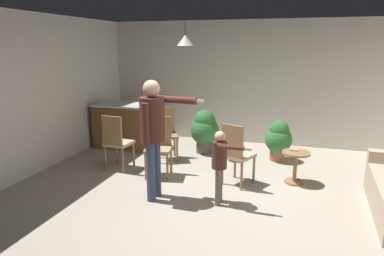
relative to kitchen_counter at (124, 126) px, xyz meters
name	(u,v)px	position (x,y,z in m)	size (l,w,h in m)	color
ground	(212,199)	(2.45, -1.97, -0.48)	(7.68, 7.68, 0.00)	#9E9384
wall_back	(247,83)	(2.45, 1.23, 0.87)	(6.40, 0.10, 2.70)	beige
wall_left	(21,97)	(-0.75, -1.97, 0.87)	(0.10, 6.40, 2.70)	beige
kitchen_counter	(124,126)	(0.00, 0.00, 0.00)	(1.26, 0.66, 0.95)	brown
side_table_by_couch	(295,164)	(3.57, -1.00, -0.15)	(0.44, 0.44, 0.52)	olive
person_adult	(153,127)	(1.65, -2.18, 0.58)	(0.85, 0.50, 1.71)	#384260
person_child	(220,160)	(2.58, -2.09, 0.17)	(0.55, 0.31, 1.05)	#60564C
dining_chair_by_counter	(166,131)	(1.15, -0.46, 0.07)	(0.57, 0.57, 1.00)	olive
dining_chair_near_wall	(159,144)	(1.36, -1.30, 0.07)	(0.49, 0.49, 1.00)	olive
dining_chair_centre_back	(116,140)	(0.56, -1.31, 0.07)	(0.45, 0.45, 1.00)	olive
dining_chair_spare	(236,152)	(2.67, -1.37, 0.07)	(0.55, 0.55, 1.00)	olive
potted_plant_corner	(205,129)	(1.77, 0.13, 0.01)	(0.58, 0.58, 0.89)	#4C4742
potted_plant_by_wall	(279,139)	(3.24, 0.07, -0.04)	(0.51, 0.51, 0.79)	brown
spare_remote_on_table	(294,150)	(3.53, -0.97, 0.06)	(0.04, 0.13, 0.04)	white
ceiling_light_pendant	(185,40)	(1.46, -0.18, 1.77)	(0.32, 0.32, 0.55)	silver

